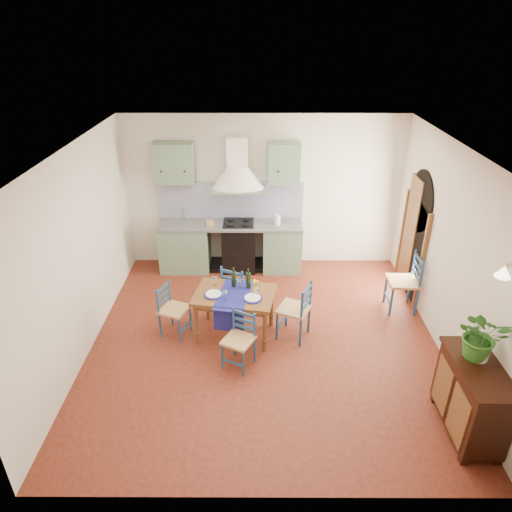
# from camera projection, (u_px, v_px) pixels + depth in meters

# --- Properties ---
(floor) EXTENTS (5.00, 5.00, 0.00)m
(floor) POSITION_uv_depth(u_px,v_px,m) (264.00, 340.00, 6.73)
(floor) COLOR #4D1810
(floor) RESTS_ON ground
(back_wall) EXTENTS (5.00, 0.96, 2.80)m
(back_wall) POSITION_uv_depth(u_px,v_px,m) (238.00, 215.00, 8.27)
(back_wall) COLOR beige
(back_wall) RESTS_ON ground
(right_wall) EXTENTS (0.26, 5.00, 2.80)m
(right_wall) POSITION_uv_depth(u_px,v_px,m) (444.00, 251.00, 6.35)
(right_wall) COLOR beige
(right_wall) RESTS_ON ground
(left_wall) EXTENTS (0.04, 5.00, 2.80)m
(left_wall) POSITION_uv_depth(u_px,v_px,m) (78.00, 255.00, 6.09)
(left_wall) COLOR beige
(left_wall) RESTS_ON ground
(ceiling) EXTENTS (5.00, 5.00, 0.01)m
(ceiling) POSITION_uv_depth(u_px,v_px,m) (266.00, 151.00, 5.43)
(ceiling) COLOR white
(ceiling) RESTS_ON back_wall
(dining_table) EXTENTS (1.24, 0.96, 1.03)m
(dining_table) POSITION_uv_depth(u_px,v_px,m) (235.00, 299.00, 6.55)
(dining_table) COLOR brown
(dining_table) RESTS_ON ground
(chair_near) EXTENTS (0.50, 0.50, 0.80)m
(chair_near) POSITION_uv_depth(u_px,v_px,m) (239.00, 340.00, 6.07)
(chair_near) COLOR navy
(chair_near) RESTS_ON ground
(chair_far) EXTENTS (0.56, 0.56, 0.90)m
(chair_far) POSITION_uv_depth(u_px,v_px,m) (237.00, 289.00, 7.10)
(chair_far) COLOR navy
(chair_far) RESTS_ON ground
(chair_left) EXTENTS (0.49, 0.49, 0.81)m
(chair_left) POSITION_uv_depth(u_px,v_px,m) (173.00, 310.00, 6.68)
(chair_left) COLOR navy
(chair_left) RESTS_ON ground
(chair_right) EXTENTS (0.56, 0.56, 0.90)m
(chair_right) POSITION_uv_depth(u_px,v_px,m) (296.00, 310.00, 6.59)
(chair_right) COLOR navy
(chair_right) RESTS_ON ground
(chair_spare) EXTENTS (0.46, 0.46, 0.98)m
(chair_spare) POSITION_uv_depth(u_px,v_px,m) (405.00, 282.00, 7.22)
(chair_spare) COLOR navy
(chair_spare) RESTS_ON ground
(sideboard) EXTENTS (0.50, 1.05, 0.94)m
(sideboard) POSITION_uv_depth(u_px,v_px,m) (471.00, 396.00, 5.02)
(sideboard) COLOR black
(sideboard) RESTS_ON ground
(potted_plant) EXTENTS (0.62, 0.57, 0.57)m
(potted_plant) POSITION_uv_depth(u_px,v_px,m) (482.00, 336.00, 4.83)
(potted_plant) COLOR #2A6320
(potted_plant) RESTS_ON sideboard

